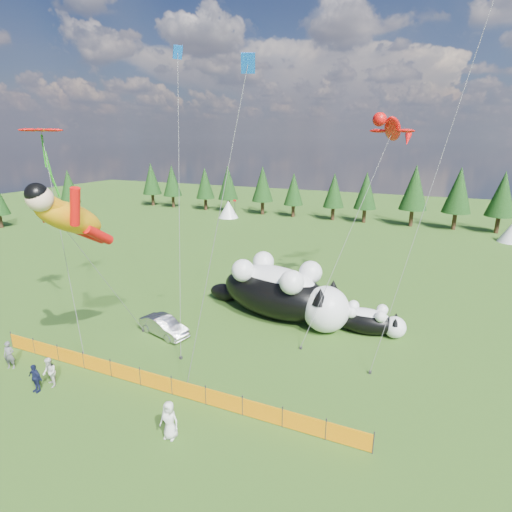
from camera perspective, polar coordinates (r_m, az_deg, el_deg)
The scene contains 16 objects.
ground at distance 24.65m, azimuth -9.70°, elevation -14.63°, with size 160.00×160.00×0.00m, color #133B0A.
safety_fence at distance 22.36m, azimuth -14.13°, elevation -16.99°, with size 22.06×0.06×1.10m.
tree_line at distance 64.15m, azimuth 12.72°, elevation 8.42°, with size 90.00×4.00×8.00m, color black, non-canonical shape.
festival_tents at distance 58.52m, azimuth 22.21°, elevation 4.25°, with size 50.00×3.20×2.80m, color white, non-canonical shape.
cat_large at distance 28.97m, azimuth 3.58°, elevation -5.02°, with size 11.71×6.02×4.27m.
cat_small at distance 28.07m, azimuth 15.84°, elevation -8.83°, with size 5.43×2.07×1.96m.
car at distance 27.66m, azimuth -13.01°, elevation -9.72°, with size 1.31×3.76×1.24m, color #ABACB0.
spectator_a at distance 27.20m, azimuth -31.78°, elevation -11.95°, with size 0.60×0.40×1.65m, color #5B5B60.
spectator_b at distance 24.39m, azimuth -27.41°, elevation -14.56°, with size 0.80×0.47×1.64m, color silver.
spectator_c at distance 24.33m, azimuth -29.01°, elevation -15.00°, with size 0.92×0.47×1.57m, color #161C3E.
spectator_e at distance 19.11m, azimuth -12.29°, elevation -21.93°, with size 0.88×0.57×1.80m, color silver.
superhero_kite at distance 22.66m, azimuth -25.04°, elevation 4.99°, with size 4.54×7.32×11.53m.
gecko_kite at distance 30.08m, azimuth 18.93°, elevation 16.74°, with size 5.08×11.53×15.94m.
flower_kite at distance 28.35m, azimuth -28.32°, elevation 15.21°, with size 6.20×4.62×14.22m.
diamond_kite_a at distance 29.44m, azimuth -11.11°, elevation 25.37°, with size 4.26×7.59×19.59m.
diamond_kite_c at distance 19.06m, azimuth -1.53°, elevation 24.14°, with size 3.31×2.56×16.64m.
Camera 1 is at (11.98, -17.41, 12.69)m, focal length 28.00 mm.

